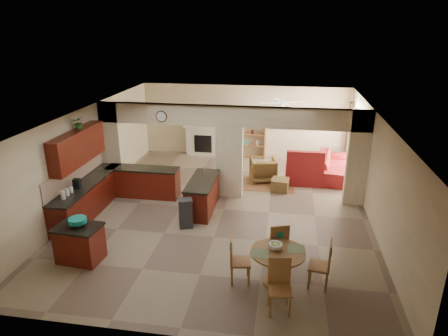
% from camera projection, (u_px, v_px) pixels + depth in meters
% --- Properties ---
extents(floor, '(10.00, 10.00, 0.00)m').
position_uv_depth(floor, '(224.00, 209.00, 11.45)').
color(floor, '#84745B').
rests_on(floor, ground).
extents(ceiling, '(10.00, 10.00, 0.00)m').
position_uv_depth(ceiling, '(224.00, 113.00, 10.49)').
color(ceiling, white).
rests_on(ceiling, wall_back).
extents(wall_back, '(8.00, 0.00, 8.00)m').
position_uv_depth(wall_back, '(244.00, 121.00, 15.61)').
color(wall_back, beige).
rests_on(wall_back, floor).
extents(wall_front, '(8.00, 0.00, 8.00)m').
position_uv_depth(wall_front, '(174.00, 266.00, 6.33)').
color(wall_front, beige).
rests_on(wall_front, floor).
extents(wall_left, '(0.00, 10.00, 10.00)m').
position_uv_depth(wall_left, '(88.00, 156.00, 11.57)').
color(wall_left, beige).
rests_on(wall_left, floor).
extents(wall_right, '(0.00, 10.00, 10.00)m').
position_uv_depth(wall_right, '(376.00, 171.00, 10.37)').
color(wall_right, beige).
rests_on(wall_right, floor).
extents(partition_left_pier, '(0.60, 0.25, 2.80)m').
position_uv_depth(partition_left_pier, '(112.00, 147.00, 12.45)').
color(partition_left_pier, beige).
rests_on(partition_left_pier, floor).
extents(partition_center_pier, '(0.80, 0.25, 2.20)m').
position_uv_depth(partition_center_pier, '(229.00, 162.00, 12.00)').
color(partition_center_pier, beige).
rests_on(partition_center_pier, floor).
extents(partition_right_pier, '(0.60, 0.25, 2.80)m').
position_uv_depth(partition_right_pier, '(358.00, 159.00, 11.35)').
color(partition_right_pier, beige).
rests_on(partition_right_pier, floor).
extents(partition_header, '(8.00, 0.25, 0.60)m').
position_uv_depth(partition_header, '(229.00, 116.00, 11.52)').
color(partition_header, beige).
rests_on(partition_header, partition_center_pier).
extents(kitchen_counter, '(2.52, 3.29, 1.48)m').
position_uv_depth(kitchen_counter, '(112.00, 191.00, 11.55)').
color(kitchen_counter, '#480B08').
rests_on(kitchen_counter, floor).
extents(upper_cabinets, '(0.35, 2.40, 0.90)m').
position_uv_depth(upper_cabinets, '(78.00, 147.00, 10.62)').
color(upper_cabinets, '#480B08').
rests_on(upper_cabinets, wall_left).
extents(peninsula, '(0.70, 1.85, 0.91)m').
position_uv_depth(peninsula, '(202.00, 195.00, 11.28)').
color(peninsula, '#480B08').
rests_on(peninsula, floor).
extents(wall_clock, '(0.34, 0.03, 0.34)m').
position_uv_depth(wall_clock, '(161.00, 117.00, 11.70)').
color(wall_clock, '#452317').
rests_on(wall_clock, partition_header).
extents(rug, '(1.60, 1.30, 0.01)m').
position_uv_depth(rug, '(270.00, 184.00, 13.22)').
color(rug, '#925D35').
rests_on(rug, floor).
extents(fireplace, '(1.60, 0.35, 1.20)m').
position_uv_depth(fireplace, '(204.00, 140.00, 15.96)').
color(fireplace, beige).
rests_on(fireplace, floor).
extents(shelving_unit, '(1.00, 0.32, 1.80)m').
position_uv_depth(shelving_unit, '(252.00, 135.00, 15.56)').
color(shelving_unit, '#A26E38').
rests_on(shelving_unit, floor).
extents(window_a, '(0.02, 0.90, 1.90)m').
position_uv_depth(window_a, '(360.00, 152.00, 12.58)').
color(window_a, white).
rests_on(window_a, wall_right).
extents(window_b, '(0.02, 0.90, 1.90)m').
position_uv_depth(window_b, '(352.00, 138.00, 14.16)').
color(window_b, white).
rests_on(window_b, wall_right).
extents(glazed_door, '(0.02, 0.70, 2.10)m').
position_uv_depth(glazed_door, '(355.00, 149.00, 13.42)').
color(glazed_door, white).
rests_on(glazed_door, wall_right).
extents(drape_a_left, '(0.10, 0.28, 2.30)m').
position_uv_depth(drape_a_left, '(361.00, 158.00, 12.03)').
color(drape_a_left, '#401F19').
rests_on(drape_a_left, wall_right).
extents(drape_a_right, '(0.10, 0.28, 2.30)m').
position_uv_depth(drape_a_right, '(356.00, 146.00, 13.14)').
color(drape_a_right, '#401F19').
rests_on(drape_a_right, wall_right).
extents(drape_b_left, '(0.10, 0.28, 2.30)m').
position_uv_depth(drape_b_left, '(353.00, 142.00, 13.61)').
color(drape_b_left, '#401F19').
rests_on(drape_b_left, wall_right).
extents(drape_b_right, '(0.10, 0.28, 2.30)m').
position_uv_depth(drape_b_right, '(349.00, 133.00, 14.72)').
color(drape_b_right, '#401F19').
rests_on(drape_b_right, wall_right).
extents(ceiling_fan, '(1.00, 1.00, 0.10)m').
position_uv_depth(ceiling_fan, '(283.00, 103.00, 13.13)').
color(ceiling_fan, white).
rests_on(ceiling_fan, ceiling).
extents(kitchen_island, '(1.03, 0.78, 0.84)m').
position_uv_depth(kitchen_island, '(80.00, 243.00, 8.87)').
color(kitchen_island, '#480B08').
rests_on(kitchen_island, floor).
extents(teal_bowl, '(0.39, 0.39, 0.18)m').
position_uv_depth(teal_bowl, '(78.00, 222.00, 8.73)').
color(teal_bowl, teal).
rests_on(teal_bowl, kitchen_island).
extents(trash_can, '(0.42, 0.39, 0.73)m').
position_uv_depth(trash_can, '(186.00, 214.00, 10.35)').
color(trash_can, '#2B2B2D').
rests_on(trash_can, floor).
extents(dining_table, '(1.11, 1.11, 0.76)m').
position_uv_depth(dining_table, '(277.00, 262.00, 8.03)').
color(dining_table, '#A26E38').
rests_on(dining_table, floor).
extents(fruit_bowl, '(0.27, 0.27, 0.15)m').
position_uv_depth(fruit_bowl, '(275.00, 246.00, 7.99)').
color(fruit_bowl, '#89C129').
rests_on(fruit_bowl, dining_table).
extents(sofa, '(2.60, 1.29, 0.73)m').
position_uv_depth(sofa, '(333.00, 166.00, 13.83)').
color(sofa, maroon).
rests_on(sofa, floor).
extents(chaise, '(1.23, 1.02, 0.48)m').
position_uv_depth(chaise, '(304.00, 175.00, 13.33)').
color(chaise, maroon).
rests_on(chaise, floor).
extents(armchair, '(1.01, 1.02, 0.77)m').
position_uv_depth(armchair, '(263.00, 169.00, 13.43)').
color(armchair, maroon).
rests_on(armchair, floor).
extents(ottoman, '(0.59, 0.59, 0.38)m').
position_uv_depth(ottoman, '(280.00, 185.00, 12.68)').
color(ottoman, maroon).
rests_on(ottoman, floor).
extents(plant, '(0.38, 0.35, 0.35)m').
position_uv_depth(plant, '(79.00, 122.00, 10.60)').
color(plant, '#235115').
rests_on(plant, upper_cabinets).
extents(chair_north, '(0.54, 0.54, 1.02)m').
position_uv_depth(chair_north, '(278.00, 243.00, 8.63)').
color(chair_north, '#A26E38').
rests_on(chair_north, floor).
extents(chair_east, '(0.48, 0.48, 1.02)m').
position_uv_depth(chair_east, '(324.00, 263.00, 7.93)').
color(chair_east, '#A26E38').
rests_on(chair_east, floor).
extents(chair_south, '(0.48, 0.48, 1.02)m').
position_uv_depth(chair_south, '(280.00, 283.00, 7.32)').
color(chair_south, '#A26E38').
rests_on(chair_south, floor).
extents(chair_west, '(0.48, 0.48, 1.02)m').
position_uv_depth(chair_west, '(236.00, 257.00, 8.11)').
color(chair_west, '#A26E38').
rests_on(chair_west, floor).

